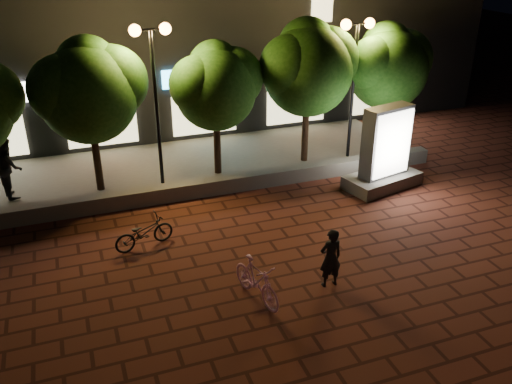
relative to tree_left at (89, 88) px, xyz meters
name	(u,v)px	position (x,y,z in m)	size (l,w,h in m)	color
ground	(258,255)	(3.45, -5.46, -3.44)	(80.00, 80.00, 0.00)	#55241B
retaining_wall	(215,186)	(3.45, -1.46, -3.19)	(16.00, 0.45, 0.50)	#63605C
sidewalk	(197,164)	(3.45, 1.04, -3.40)	(16.00, 5.00, 0.08)	#63605C
building_block	(153,1)	(3.44, 7.53, 1.55)	(28.00, 8.12, 11.30)	black
tree_left	(89,88)	(0.00, 0.00, 0.00)	(3.60, 3.00, 4.89)	black
tree_mid	(216,83)	(4.00, 0.00, -0.23)	(3.24, 2.70, 4.50)	black
tree_right	(309,65)	(7.30, 0.00, 0.12)	(3.72, 3.10, 5.07)	black
tree_far_right	(389,64)	(10.50, 0.00, -0.08)	(3.48, 2.90, 4.76)	black
street_lamp_left	(153,65)	(1.95, -0.26, 0.58)	(1.26, 0.36, 5.18)	black
street_lamp_right	(356,53)	(8.95, -0.26, 0.45)	(1.26, 0.36, 4.98)	black
ad_kiosk	(385,155)	(8.81, -2.86, -2.33)	(2.77, 1.82, 2.75)	#63605C
scooter_pink	(257,281)	(2.77, -7.24, -2.93)	(0.49, 1.72, 1.03)	#F29FD9
rider	(331,258)	(4.60, -7.30, -2.68)	(0.56, 0.37, 1.53)	black
scooter_parked	(144,233)	(0.72, -4.02, -3.01)	(0.58, 1.65, 0.87)	black
pedestrian	(8,167)	(-2.72, 0.40, -2.39)	(0.95, 0.74, 1.95)	black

